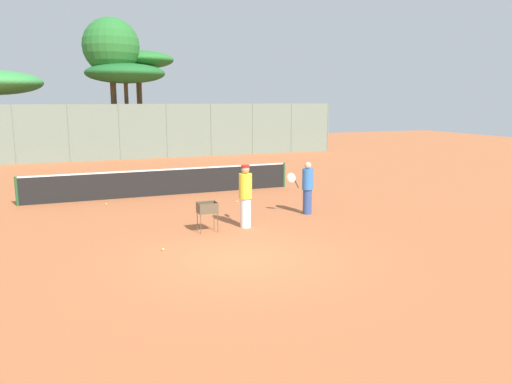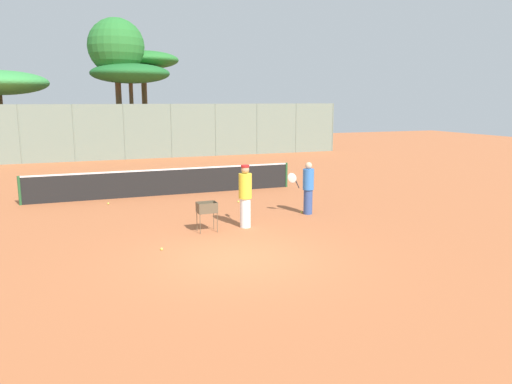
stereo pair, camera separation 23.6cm
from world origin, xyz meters
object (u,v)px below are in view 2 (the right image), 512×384
parked_car (127,146)px  tennis_net (166,181)px  player_red_cap (245,195)px  ball_cart (207,210)px  player_white_outfit (308,188)px

parked_car → tennis_net: bearing=-91.3°
tennis_net → player_red_cap: 6.12m
tennis_net → parked_car: 15.29m
player_red_cap → parked_car: (-0.86, 21.28, -0.32)m
ball_cart → parked_car: parked_car is taller
tennis_net → player_red_cap: (1.21, -5.99, 0.42)m
parked_car → player_red_cap: bearing=-87.7°
tennis_net → player_white_outfit: player_white_outfit is taller
tennis_net → ball_cart: 6.07m
tennis_net → player_white_outfit: (3.77, -5.08, 0.34)m
player_white_outfit → ball_cart: size_ratio=2.01×
player_red_cap → parked_car: 21.30m
tennis_net → parked_car: (0.36, 15.29, 0.10)m
ball_cart → tennis_net: bearing=90.0°
player_white_outfit → player_red_cap: (-2.56, -0.90, 0.08)m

